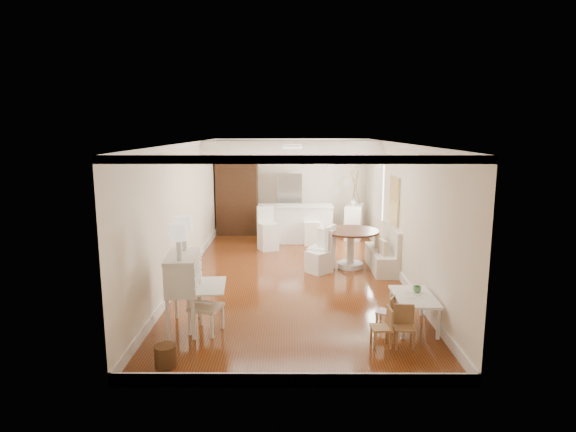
{
  "coord_description": "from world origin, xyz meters",
  "views": [
    {
      "loc": [
        -0.06,
        -9.86,
        3.09
      ],
      "look_at": [
        -0.09,
        0.3,
        1.24
      ],
      "focal_mm": 30.0,
      "sensor_mm": 36.0,
      "label": 1
    }
  ],
  "objects_px": {
    "slip_chair_far": "(321,247)",
    "sideboard": "(354,222)",
    "kids_table": "(413,311)",
    "kids_chair_b": "(385,311)",
    "dining_table": "(350,249)",
    "breakfast_counter": "(295,224)",
    "gustavian_armchair": "(206,306)",
    "bar_stool_left": "(268,229)",
    "pantry_cabinet": "(237,195)",
    "bar_stool_right": "(312,226)",
    "fridge": "(302,204)",
    "kids_chair_c": "(405,327)",
    "secretary_bureau": "(184,292)",
    "slip_chair_near": "(319,252)",
    "wicker_basket": "(166,356)",
    "kids_chair_a": "(381,327)"
  },
  "relations": [
    {
      "from": "kids_table",
      "to": "breakfast_counter",
      "type": "height_order",
      "value": "breakfast_counter"
    },
    {
      "from": "kids_table",
      "to": "slip_chair_far",
      "type": "height_order",
      "value": "slip_chair_far"
    },
    {
      "from": "kids_chair_c",
      "to": "slip_chair_far",
      "type": "bearing_deg",
      "value": 109.06
    },
    {
      "from": "kids_table",
      "to": "pantry_cabinet",
      "type": "xyz_separation_m",
      "value": [
        -3.5,
        6.84,
        0.89
      ]
    },
    {
      "from": "kids_table",
      "to": "sideboard",
      "type": "distance_m",
      "value": 6.28
    },
    {
      "from": "wicker_basket",
      "to": "sideboard",
      "type": "distance_m",
      "value": 8.35
    },
    {
      "from": "kids_chair_c",
      "to": "sideboard",
      "type": "distance_m",
      "value": 7.01
    },
    {
      "from": "kids_chair_b",
      "to": "kids_chair_c",
      "type": "relative_size",
      "value": 0.87
    },
    {
      "from": "wicker_basket",
      "to": "pantry_cabinet",
      "type": "relative_size",
      "value": 0.13
    },
    {
      "from": "kids_table",
      "to": "kids_chair_b",
      "type": "xyz_separation_m",
      "value": [
        -0.45,
        -0.04,
        0.01
      ]
    },
    {
      "from": "breakfast_counter",
      "to": "sideboard",
      "type": "distance_m",
      "value": 1.77
    },
    {
      "from": "slip_chair_far",
      "to": "sideboard",
      "type": "bearing_deg",
      "value": -174.35
    },
    {
      "from": "bar_stool_left",
      "to": "kids_chair_c",
      "type": "bearing_deg",
      "value": -91.75
    },
    {
      "from": "dining_table",
      "to": "slip_chair_far",
      "type": "distance_m",
      "value": 0.69
    },
    {
      "from": "slip_chair_near",
      "to": "secretary_bureau",
      "type": "bearing_deg",
      "value": -78.82
    },
    {
      "from": "sideboard",
      "to": "fridge",
      "type": "bearing_deg",
      "value": 175.86
    },
    {
      "from": "bar_stool_right",
      "to": "pantry_cabinet",
      "type": "distance_m",
      "value": 2.62
    },
    {
      "from": "breakfast_counter",
      "to": "bar_stool_right",
      "type": "height_order",
      "value": "breakfast_counter"
    },
    {
      "from": "kids_chair_c",
      "to": "pantry_cabinet",
      "type": "distance_m",
      "value": 8.26
    },
    {
      "from": "slip_chair_far",
      "to": "dining_table",
      "type": "bearing_deg",
      "value": 128.73
    },
    {
      "from": "secretary_bureau",
      "to": "slip_chair_near",
      "type": "height_order",
      "value": "secretary_bureau"
    },
    {
      "from": "wicker_basket",
      "to": "slip_chair_near",
      "type": "distance_m",
      "value": 4.8
    },
    {
      "from": "secretary_bureau",
      "to": "bar_stool_left",
      "type": "xyz_separation_m",
      "value": [
        1.09,
        4.99,
        -0.04
      ]
    },
    {
      "from": "bar_stool_right",
      "to": "pantry_cabinet",
      "type": "height_order",
      "value": "pantry_cabinet"
    },
    {
      "from": "secretary_bureau",
      "to": "bar_stool_left",
      "type": "height_order",
      "value": "secretary_bureau"
    },
    {
      "from": "bar_stool_right",
      "to": "sideboard",
      "type": "distance_m",
      "value": 1.5
    },
    {
      "from": "dining_table",
      "to": "bar_stool_left",
      "type": "height_order",
      "value": "bar_stool_left"
    },
    {
      "from": "bar_stool_left",
      "to": "sideboard",
      "type": "xyz_separation_m",
      "value": [
        2.41,
        1.37,
        -0.08
      ]
    },
    {
      "from": "bar_stool_left",
      "to": "fridge",
      "type": "bearing_deg",
      "value": 41.41
    },
    {
      "from": "slip_chair_far",
      "to": "sideboard",
      "type": "relative_size",
      "value": 1.01
    },
    {
      "from": "slip_chair_far",
      "to": "bar_stool_right",
      "type": "relative_size",
      "value": 0.99
    },
    {
      "from": "pantry_cabinet",
      "to": "sideboard",
      "type": "xyz_separation_m",
      "value": [
        3.4,
        -0.57,
        -0.67
      ]
    },
    {
      "from": "bar_stool_left",
      "to": "sideboard",
      "type": "distance_m",
      "value": 2.77
    },
    {
      "from": "gustavian_armchair",
      "to": "bar_stool_left",
      "type": "distance_m",
      "value": 5.17
    },
    {
      "from": "slip_chair_near",
      "to": "fridge",
      "type": "xyz_separation_m",
      "value": [
        -0.28,
        3.9,
        0.43
      ]
    },
    {
      "from": "slip_chair_far",
      "to": "fridge",
      "type": "relative_size",
      "value": 0.56
    },
    {
      "from": "kids_table",
      "to": "slip_chair_near",
      "type": "height_order",
      "value": "slip_chair_near"
    },
    {
      "from": "fridge",
      "to": "kids_chair_a",
      "type": "bearing_deg",
      "value": -82.79
    },
    {
      "from": "bar_stool_left",
      "to": "wicker_basket",
      "type": "bearing_deg",
      "value": -122.89
    },
    {
      "from": "kids_table",
      "to": "kids_chair_b",
      "type": "relative_size",
      "value": 1.93
    },
    {
      "from": "secretary_bureau",
      "to": "dining_table",
      "type": "distance_m",
      "value": 4.52
    },
    {
      "from": "secretary_bureau",
      "to": "kids_table",
      "type": "bearing_deg",
      "value": -3.73
    },
    {
      "from": "kids_table",
      "to": "fridge",
      "type": "xyz_separation_m",
      "value": [
        -1.6,
        6.81,
        0.64
      ]
    },
    {
      "from": "secretary_bureau",
      "to": "dining_table",
      "type": "height_order",
      "value": "secretary_bureau"
    },
    {
      "from": "kids_chair_b",
      "to": "pantry_cabinet",
      "type": "distance_m",
      "value": 7.58
    },
    {
      "from": "pantry_cabinet",
      "to": "kids_table",
      "type": "bearing_deg",
      "value": -62.92
    },
    {
      "from": "kids_chair_c",
      "to": "fridge",
      "type": "bearing_deg",
      "value": 105.05
    },
    {
      "from": "bar_stool_left",
      "to": "pantry_cabinet",
      "type": "distance_m",
      "value": 2.26
    },
    {
      "from": "gustavian_armchair",
      "to": "kids_chair_b",
      "type": "height_order",
      "value": "gustavian_armchair"
    },
    {
      "from": "kids_chair_b",
      "to": "kids_chair_c",
      "type": "xyz_separation_m",
      "value": [
        0.14,
        -0.69,
        0.04
      ]
    }
  ]
}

